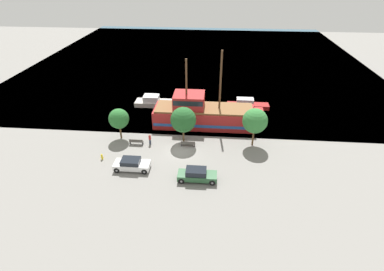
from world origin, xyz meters
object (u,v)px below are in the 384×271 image
Objects in this scene: bench_promenade_east at (188,144)px; pedestrian_walking_near at (150,139)px; bench_promenade_west at (136,142)px; fire_hydrant at (102,157)px; parked_car_curb_front at (197,175)px; pirate_ship at (203,114)px; moored_boat_dockside at (153,102)px; parked_car_curb_mid at (132,164)px; moored_boat_outer at (247,104)px.

bench_promenade_east is 5.28m from pedestrian_walking_near.
fire_hydrant is at bearing -131.93° from bench_promenade_west.
bench_promenade_west is 1.21× the size of pedestrian_walking_near.
bench_promenade_west is at bearing 141.57° from parked_car_curb_front.
pirate_ship is 11.02m from moored_boat_dockside.
fire_hydrant is (-4.34, 1.71, -0.31)m from parked_car_curb_mid.
parked_car_curb_mid is 2.76× the size of pedestrian_walking_near.
bench_promenade_west is (-8.77, -6.58, -1.40)m from pirate_ship.
moored_boat_outer is 20.79m from bench_promenade_west.
bench_promenade_east is at bearing -60.46° from moored_boat_dockside.
bench_promenade_west reaches higher than fire_hydrant.
pirate_ship is 11.05m from bench_promenade_west.
bench_promenade_east is (-1.70, 7.09, -0.31)m from parked_car_curb_front.
moored_boat_dockside is 18.55m from parked_car_curb_mid.
bench_promenade_west is (-8.85, 7.02, -0.31)m from parked_car_curb_front.
pedestrian_walking_near is (1.88, 0.23, 0.34)m from bench_promenade_west.
parked_car_curb_mid is 2.27× the size of bench_promenade_west.
moored_boat_outer is at bearing 42.69° from pirate_ship.
fire_hydrant is at bearing 158.46° from parked_car_curb_mid.
bench_promenade_east is (-1.62, -6.50, -1.40)m from pirate_ship.
moored_boat_dockside is at bearing 78.77° from fire_hydrant.
moored_boat_dockside reaches higher than parked_car_curb_front.
parked_car_curb_mid is at bearing -86.89° from moored_boat_dockside.
pirate_ship is at bearing 36.85° from bench_promenade_west.
pirate_ship reaches higher than parked_car_curb_front.
fire_hydrant is 6.76m from pedestrian_walking_near.
pirate_ship is 9.43m from pedestrian_walking_near.
pirate_ship is 9.92m from moored_boat_outer.
pirate_ship is 3.64× the size of parked_car_curb_front.
parked_car_curb_mid is 4.68m from fire_hydrant.
parked_car_curb_front is (-7.16, -20.27, 0.14)m from moored_boat_outer.
moored_boat_dockside reaches higher than fire_hydrant.
moored_boat_outer is 21.50m from parked_car_curb_front.
fire_hydrant is 0.40× the size of bench_promenade_east.
parked_car_curb_front is 2.37× the size of bench_promenade_west.
parked_car_curb_front is 12.73m from fire_hydrant.
pedestrian_walking_near is (1.01, 5.82, 0.07)m from parked_car_curb_mid.
pedestrian_walking_near reaches higher than fire_hydrant.
pirate_ship is at bearing -35.53° from moored_boat_dockside.
pirate_ship is 21.41× the size of fire_hydrant.
fire_hydrant is at bearing 165.66° from parked_car_curb_front.
moored_boat_outer is at bearing 42.65° from pedestrian_walking_near.
pedestrian_walking_near is at bearing -137.39° from pirate_ship.
moored_boat_outer is 15.88m from bench_promenade_east.
pirate_ship is 14.55m from parked_car_curb_mid.
moored_boat_outer reaches higher than fire_hydrant.
moored_boat_dockside is 17.14m from fire_hydrant.
pirate_ship reaches higher than parked_car_curb_mid.
pirate_ship is 16.16m from fire_hydrant.
parked_car_curb_front is at bearing -76.55° from bench_promenade_east.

